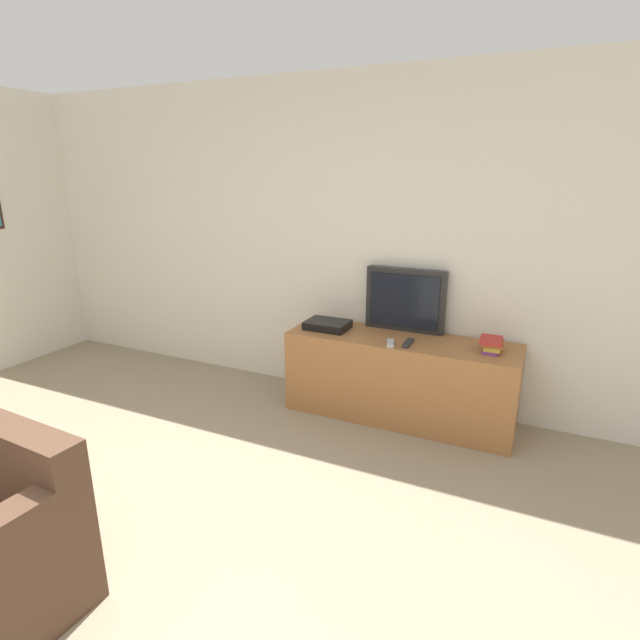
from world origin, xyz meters
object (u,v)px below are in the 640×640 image
television (405,300)px  book_stack (492,344)px  tv_stand (399,378)px  remote_secondary (390,343)px  remote_on_stand (408,343)px  set_top_box (327,325)px

television → book_stack: 0.75m
television → book_stack: size_ratio=2.96×
tv_stand → book_stack: book_stack is taller
tv_stand → remote_secondary: remote_secondary is taller
tv_stand → remote_on_stand: (0.08, -0.11, 0.34)m
remote_on_stand → tv_stand: bearing=125.7°
tv_stand → remote_secondary: (-0.03, -0.17, 0.34)m
book_stack → remote_on_stand: bearing=-168.8°
set_top_box → tv_stand: bearing=1.0°
tv_stand → television: television is taller
tv_stand → television: size_ratio=2.79×
television → remote_on_stand: size_ratio=3.36×
remote_on_stand → set_top_box: bearing=171.5°
remote_secondary → set_top_box: set_top_box is taller
remote_secondary → book_stack: bearing=14.0°
remote_on_stand → book_stack: bearing=11.2°
remote_secondary → set_top_box: (-0.58, 0.16, 0.02)m
remote_secondary → set_top_box: 0.60m
book_stack → television: bearing=162.8°
remote_on_stand → remote_secondary: bearing=-153.3°
remote_on_stand → set_top_box: (-0.69, 0.10, 0.02)m
book_stack → remote_secondary: bearing=-166.0°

